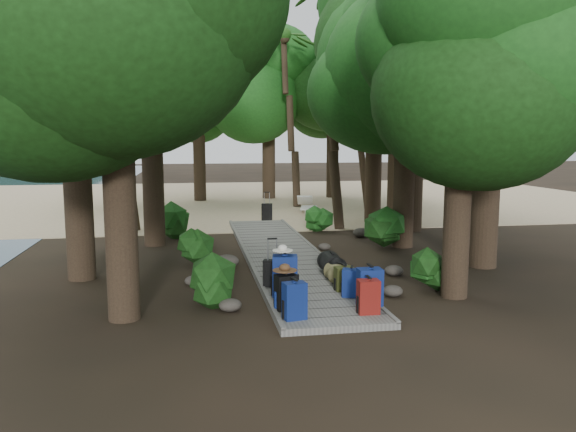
{
  "coord_description": "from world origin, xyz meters",
  "views": [
    {
      "loc": [
        -2.34,
        -13.43,
        3.11
      ],
      "look_at": [
        0.28,
        1.74,
        1.0
      ],
      "focal_mm": 35.0,
      "sensor_mm": 36.0,
      "label": 1
    }
  ],
  "objects": [
    {
      "name": "tree_left_c",
      "position": [
        -3.44,
        3.36,
        4.4
      ],
      "size": [
        5.06,
        5.06,
        8.81
      ],
      "primitive_type": null,
      "color": "black",
      "rests_on": "ground"
    },
    {
      "name": "tree_right_a",
      "position": [
        2.76,
        -3.3,
        3.7
      ],
      "size": [
        4.44,
        4.44,
        7.4
      ],
      "primitive_type": null,
      "color": "black",
      "rests_on": "ground"
    },
    {
      "name": "rock_left_a",
      "position": [
        -1.7,
        -3.5,
        0.12
      ],
      "size": [
        0.42,
        0.38,
        0.23
      ],
      "primitive_type": null,
      "color": "#4C473F",
      "rests_on": "ground"
    },
    {
      "name": "tree_back_c",
      "position": [
        5.12,
        15.79,
        4.58
      ],
      "size": [
        5.09,
        5.09,
        9.16
      ],
      "primitive_type": null,
      "color": "black",
      "rests_on": "ground"
    },
    {
      "name": "backpack_left_d",
      "position": [
        -0.66,
        -2.04,
        0.38
      ],
      "size": [
        0.41,
        0.36,
        0.51
      ],
      "primitive_type": null,
      "rotation": [
        0.0,
        0.0,
        -0.44
      ],
      "color": "navy",
      "rests_on": "boardwalk"
    },
    {
      "name": "shrub_right_c",
      "position": [
        1.9,
        5.05,
        0.41
      ],
      "size": [
        0.92,
        0.92,
        0.83
      ],
      "primitive_type": null,
      "color": "#174615",
      "rests_on": "ground"
    },
    {
      "name": "shrub_right_a",
      "position": [
        2.56,
        -2.96,
        0.43
      ],
      "size": [
        0.95,
        0.95,
        0.86
      ],
      "primitive_type": null,
      "color": "#174615",
      "rests_on": "ground"
    },
    {
      "name": "rock_left_c",
      "position": [
        -1.53,
        0.01,
        0.16
      ],
      "size": [
        0.59,
        0.53,
        0.32
      ],
      "primitive_type": null,
      "color": "#4C473F",
      "rests_on": "ground"
    },
    {
      "name": "backpack_left_b",
      "position": [
        -0.73,
        -3.93,
        0.47
      ],
      "size": [
        0.43,
        0.35,
        0.7
      ],
      "primitive_type": null,
      "rotation": [
        0.0,
        0.0,
        0.24
      ],
      "color": "black",
      "rests_on": "boardwalk"
    },
    {
      "name": "rock_right_d",
      "position": [
        2.98,
        3.62,
        0.15
      ],
      "size": [
        0.53,
        0.48,
        0.29
      ],
      "primitive_type": null,
      "color": "#4C473F",
      "rests_on": "ground"
    },
    {
      "name": "backpack_right_d",
      "position": [
        0.6,
        -2.9,
        0.39
      ],
      "size": [
        0.37,
        0.28,
        0.53
      ],
      "primitive_type": null,
      "rotation": [
        0.0,
        0.0,
        0.07
      ],
      "color": "#424118",
      "rests_on": "boardwalk"
    },
    {
      "name": "palm_right_c",
      "position": [
        2.72,
        12.15,
        3.83
      ],
      "size": [
        4.82,
        4.82,
        7.66
      ],
      "primitive_type": null,
      "color": "#174212",
      "rests_on": "ground"
    },
    {
      "name": "tree_right_b",
      "position": [
        4.68,
        -0.92,
        4.8
      ],
      "size": [
        5.37,
        5.37,
        9.6
      ],
      "primitive_type": null,
      "color": "black",
      "rests_on": "ground"
    },
    {
      "name": "shrub_right_b",
      "position": [
        2.97,
        1.54,
        0.64
      ],
      "size": [
        1.41,
        1.41,
        1.27
      ],
      "primitive_type": null,
      "color": "#174615",
      "rests_on": "ground"
    },
    {
      "name": "duffel_right_black",
      "position": [
        0.7,
        -1.57,
        0.36
      ],
      "size": [
        0.52,
        0.78,
        0.47
      ],
      "primitive_type": null,
      "rotation": [
        0.0,
        0.0,
        -0.07
      ],
      "color": "black",
      "rests_on": "boardwalk"
    },
    {
      "name": "palm_right_b",
      "position": [
        5.39,
        10.75,
        3.93
      ],
      "size": [
        4.07,
        4.07,
        7.86
      ],
      "primitive_type": null,
      "color": "#174212",
      "rests_on": "ground"
    },
    {
      "name": "ground",
      "position": [
        0.0,
        0.0,
        0.0
      ],
      "size": [
        120.0,
        120.0,
        0.0
      ],
      "primitive_type": "plane",
      "color": "black",
      "rests_on": "ground"
    },
    {
      "name": "rock_right_a",
      "position": [
        1.57,
        -3.08,
        0.11
      ],
      "size": [
        0.41,
        0.37,
        0.22
      ],
      "primitive_type": null,
      "color": "#4C473F",
      "rests_on": "ground"
    },
    {
      "name": "boardwalk",
      "position": [
        0.0,
        1.0,
        0.06
      ],
      "size": [
        2.0,
        12.0,
        0.12
      ],
      "primitive_type": "cube",
      "color": "slate",
      "rests_on": "ground"
    },
    {
      "name": "tree_right_c",
      "position": [
        3.69,
        1.86,
        4.28
      ],
      "size": [
        4.95,
        4.95,
        8.56
      ],
      "primitive_type": null,
      "color": "black",
      "rests_on": "ground"
    },
    {
      "name": "hat_brown",
      "position": [
        -0.75,
        -3.9,
        0.88
      ],
      "size": [
        0.43,
        0.43,
        0.13
      ],
      "primitive_type": null,
      "color": "#51351E",
      "rests_on": "backpack_left_b"
    },
    {
      "name": "shrub_left_c",
      "position": [
        -2.88,
        4.56,
        0.52
      ],
      "size": [
        1.15,
        1.15,
        1.03
      ],
      "primitive_type": null,
      "color": "#174615",
      "rests_on": "ground"
    },
    {
      "name": "hat_white",
      "position": [
        -0.65,
        -3.04,
        1.06
      ],
      "size": [
        0.39,
        0.39,
        0.13
      ],
      "primitive_type": null,
      "color": "silver",
      "rests_on": "backpack_left_c"
    },
    {
      "name": "tree_left_b",
      "position": [
        -4.81,
        -0.53,
        4.36
      ],
      "size": [
        4.84,
        4.84,
        8.71
      ],
      "primitive_type": null,
      "color": "black",
      "rests_on": "ground"
    },
    {
      "name": "sand_beach",
      "position": [
        0.0,
        16.0,
        0.01
      ],
      "size": [
        40.0,
        22.0,
        0.02
      ],
      "primitive_type": "cube",
      "color": "#CCB38A",
      "rests_on": "ground"
    },
    {
      "name": "backpack_right_a",
      "position": [
        0.62,
        -4.41,
        0.45
      ],
      "size": [
        0.37,
        0.27,
        0.66
      ],
      "primitive_type": null,
      "rotation": [
        0.0,
        0.0,
        -0.03
      ],
      "color": "maroon",
      "rests_on": "boardwalk"
    },
    {
      "name": "tree_right_e",
      "position": [
        4.39,
        6.73,
        4.38
      ],
      "size": [
        4.87,
        4.87,
        8.76
      ],
      "primitive_type": null,
      "color": "black",
      "rests_on": "ground"
    },
    {
      "name": "tree_left_a",
      "position": [
        -3.54,
        -3.63,
        3.93
      ],
      "size": [
        4.72,
        4.72,
        7.87
      ],
      "primitive_type": null,
      "color": "black",
      "rests_on": "ground"
    },
    {
      "name": "lone_suitcase_on_sand",
      "position": [
        0.5,
        7.77,
        0.34
      ],
      "size": [
        0.45,
        0.3,
        0.64
      ],
      "primitive_type": null,
      "rotation": [
        0.0,
        0.0,
        -0.18
      ],
      "color": "black",
      "rests_on": "sand_beach"
    },
    {
      "name": "tree_back_a",
      "position": [
        -1.91,
        15.36,
        4.38
      ],
      "size": [
        5.06,
        5.06,
        8.77
      ],
      "primitive_type": null,
      "color": "black",
      "rests_on": "ground"
    },
    {
      "name": "tree_back_d",
      "position": [
        -5.69,
        14.13,
        3.83
      ],
      "size": [
        4.6,
        4.6,
        7.66
      ],
      "primitive_type": null,
      "color": "black",
      "rests_on": "ground"
    },
    {
      "name": "palm_left_a",
      "position": [
        -4.55,
        6.14,
        3.82
      ],
      "size": [
        4.8,
        4.8,
        7.64
      ],
      "primitive_type": null,
      "color": "#174212",
      "rests_on": "ground"
    },
    {
      "name": "suitcase_on_boardwalk",
      "position": [
        -0.76,
        -2.38,
        0.4
      ],
      "size": [
        0.4,
        0.3,
        0.56
      ],
      "primitive_type": null,
      "rotation": [
        0.0,
        0.0,
        -0.32
      ],
      "color": "black",
      "rests_on": "boardwalk"
    },
    {
      "name": "duffel_right_khaki",
      "position": [
        0.7,
        -2.13,
        0.3
      ],
      "size": [
        0.58,
        0.65,
        0.36
      ],
      "primitive_type": null,
      "rotation": [
        0.0,
        0.0,
        0.49
      ],
      "color": "olive",
      "rests_on": "boardwalk"
    },
    {
      "name": "sun_lounger",
      "position": [
        2.57,
        9.79,
        0.35
      ],
      "size": [
        1.13,
        2.13,
        0.66
      ],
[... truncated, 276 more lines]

